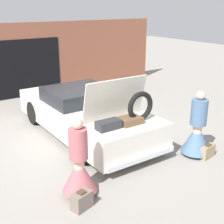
# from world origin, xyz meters

# --- Properties ---
(ground_plane) EXTENTS (40.00, 40.00, 0.00)m
(ground_plane) POSITION_xyz_m (0.00, 0.00, 0.00)
(ground_plane) COLOR gray
(garage_wall_back) EXTENTS (12.00, 0.14, 2.80)m
(garage_wall_back) POSITION_xyz_m (0.00, 4.57, 1.39)
(garage_wall_back) COLOR brown
(garage_wall_back) RESTS_ON ground_plane
(car) EXTENTS (1.98, 4.99, 1.87)m
(car) POSITION_xyz_m (0.00, -0.01, 0.60)
(car) COLOR silver
(car) RESTS_ON ground_plane
(person_left) EXTENTS (0.66, 0.66, 1.54)m
(person_left) POSITION_xyz_m (-1.55, -2.52, 0.54)
(person_left) COLOR beige
(person_left) RESTS_ON ground_plane
(person_right) EXTENTS (0.72, 0.72, 1.59)m
(person_right) POSITION_xyz_m (1.55, -2.65, 0.56)
(person_right) COLOR beige
(person_right) RESTS_ON ground_plane
(suitcase_beside_left_person) EXTENTS (0.42, 0.31, 0.35)m
(suitcase_beside_left_person) POSITION_xyz_m (-1.75, -2.95, 0.16)
(suitcase_beside_left_person) COLOR #75665B
(suitcase_beside_left_person) RESTS_ON ground_plane
(suitcase_beside_right_person) EXTENTS (0.46, 0.22, 0.34)m
(suitcase_beside_right_person) POSITION_xyz_m (1.65, -2.93, 0.16)
(suitcase_beside_right_person) COLOR #9E8460
(suitcase_beside_right_person) RESTS_ON ground_plane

